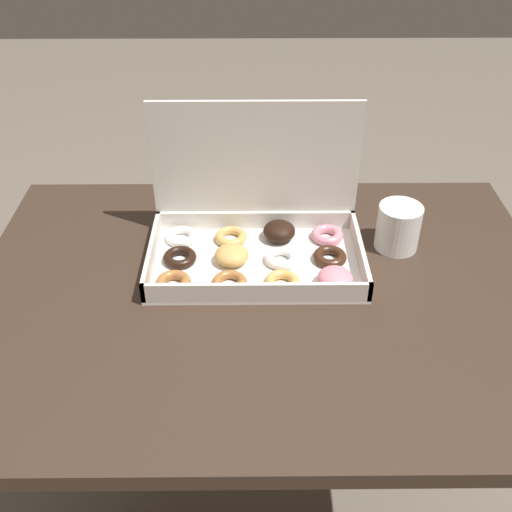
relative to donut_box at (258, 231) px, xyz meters
name	(u,v)px	position (x,y,z in m)	size (l,w,h in m)	color
dining_table	(263,338)	(0.01, -0.10, -0.18)	(1.04, 0.75, 0.76)	#38281E
donut_box	(258,231)	(0.00, 0.00, 0.00)	(0.39, 0.24, 0.27)	white
coffee_mug	(398,226)	(0.27, 0.02, -0.01)	(0.08, 0.08, 0.09)	white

